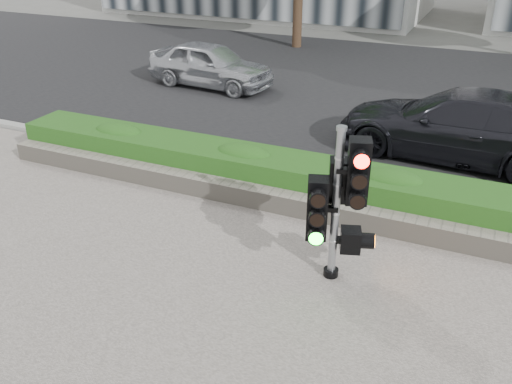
{
  "coord_description": "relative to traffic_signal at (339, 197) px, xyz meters",
  "views": [
    {
      "loc": [
        2.72,
        -5.77,
        4.55
      ],
      "look_at": [
        -0.09,
        0.6,
        1.01
      ],
      "focal_mm": 38.0,
      "sensor_mm": 36.0,
      "label": 1
    }
  ],
  "objects": [
    {
      "name": "hedge",
      "position": [
        -1.17,
        2.1,
        -0.89
      ],
      "size": [
        12.0,
        1.0,
        0.68
      ],
      "primitive_type": "cube",
      "color": "#388228",
      "rests_on": "sidewalk"
    },
    {
      "name": "car_silver",
      "position": [
        -6.1,
        7.8,
        -0.59
      ],
      "size": [
        3.95,
        1.93,
        1.3
      ],
      "primitive_type": "imported",
      "rotation": [
        0.0,
        0.0,
        1.46
      ],
      "color": "#B6B8BD",
      "rests_on": "road"
    },
    {
      "name": "stone_wall",
      "position": [
        -1.17,
        1.45,
        -1.06
      ],
      "size": [
        12.0,
        0.32,
        0.34
      ],
      "primitive_type": "cube",
      "color": "gray",
      "rests_on": "sidewalk"
    },
    {
      "name": "traffic_signal",
      "position": [
        0.0,
        0.0,
        0.0
      ],
      "size": [
        0.81,
        0.69,
        2.23
      ],
      "rotation": [
        0.0,
        0.0,
        0.31
      ],
      "color": "black",
      "rests_on": "sidewalk"
    },
    {
      "name": "curb",
      "position": [
        -1.17,
        2.7,
        -1.2
      ],
      "size": [
        60.0,
        0.25,
        0.12
      ],
      "primitive_type": "cube",
      "color": "gray",
      "rests_on": "ground"
    },
    {
      "name": "road",
      "position": [
        -1.17,
        9.55,
        -1.25
      ],
      "size": [
        60.0,
        13.0,
        0.02
      ],
      "primitive_type": "cube",
      "color": "black",
      "rests_on": "ground"
    },
    {
      "name": "car_dark",
      "position": [
        1.12,
        5.12,
        -0.52
      ],
      "size": [
        5.1,
        2.43,
        1.43
      ],
      "primitive_type": "imported",
      "rotation": [
        0.0,
        0.0,
        -1.66
      ],
      "color": "black",
      "rests_on": "road"
    },
    {
      "name": "ground",
      "position": [
        -1.17,
        -0.45,
        -1.26
      ],
      "size": [
        120.0,
        120.0,
        0.0
      ],
      "primitive_type": "plane",
      "color": "#51514C",
      "rests_on": "ground"
    }
  ]
}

